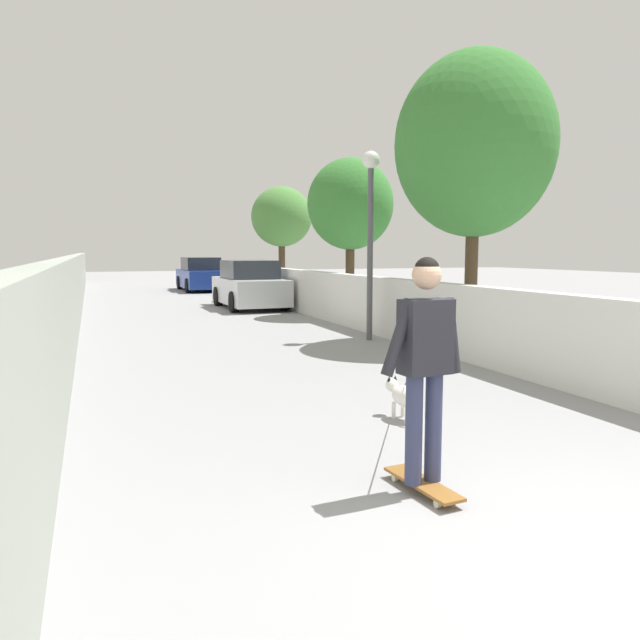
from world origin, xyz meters
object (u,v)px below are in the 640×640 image
at_px(tree_right_distant, 282,217).
at_px(person_skateboarder, 425,352).
at_px(car_far, 201,275).
at_px(tree_right_far, 475,145).
at_px(skateboard, 423,484).
at_px(car_near, 250,286).
at_px(tree_right_near, 350,205).
at_px(lamp_post, 370,210).
at_px(dog, 403,395).

bearing_deg(tree_right_distant, person_skateboarder, 166.22).
relative_size(tree_right_distant, car_far, 0.96).
distance_m(tree_right_far, skateboard, 8.76).
relative_size(tree_right_far, car_far, 1.30).
bearing_deg(person_skateboarder, tree_right_distant, -13.78).
height_order(tree_right_far, car_near, tree_right_far).
bearing_deg(tree_right_near, tree_right_distant, 1.50).
relative_size(tree_right_near, tree_right_far, 0.78).
relative_size(tree_right_near, car_far, 1.01).
bearing_deg(car_near, car_far, -0.00).
bearing_deg(tree_right_distant, lamp_post, 172.80).
distance_m(tree_right_distant, car_far, 7.28).
bearing_deg(skateboard, tree_right_near, -20.97).
height_order(tree_right_far, lamp_post, tree_right_far).
bearing_deg(tree_right_far, lamp_post, 57.18).
height_order(tree_right_distant, lamp_post, tree_right_distant).
distance_m(person_skateboarder, car_far, 24.54).
bearing_deg(dog, tree_right_far, -41.33).
bearing_deg(tree_right_near, person_skateboarder, 159.03).
distance_m(tree_right_far, lamp_post, 2.35).
xyz_separation_m(tree_right_far, car_near, (8.83, 2.30, -3.16)).
xyz_separation_m(tree_right_far, skateboard, (-6.30, 4.75, -3.81)).
xyz_separation_m(tree_right_near, lamp_post, (-4.40, 1.47, -0.45)).
xyz_separation_m(tree_right_far, dog, (-4.46, 3.92, -3.60)).
relative_size(tree_right_distant, car_near, 1.07).
distance_m(tree_right_near, car_far, 13.01).
xyz_separation_m(skateboard, person_skateboarder, (0.00, 0.00, 1.02)).
bearing_deg(tree_right_near, car_far, 9.33).
distance_m(dog, car_far, 22.64).
bearing_deg(tree_right_far, dog, 138.67).
bearing_deg(tree_right_near, car_near, 31.86).
bearing_deg(person_skateboarder, tree_right_far, -37.01).
bearing_deg(person_skateboarder, car_far, -5.73).
bearing_deg(tree_right_distant, car_far, 16.15).
relative_size(person_skateboarder, car_far, 0.39).
relative_size(dog, car_far, 0.49).
height_order(person_skateboarder, car_far, person_skateboarder).
height_order(lamp_post, car_near, lamp_post).
height_order(tree_right_distant, car_near, tree_right_distant).
distance_m(lamp_post, skateboard, 8.41).
relative_size(tree_right_far, lamp_post, 1.47).
xyz_separation_m(lamp_post, car_far, (17.02, 0.60, -1.96)).
height_order(tree_right_near, lamp_post, tree_right_near).
relative_size(dog, car_near, 0.55).
bearing_deg(car_far, dog, 175.88).
bearing_deg(skateboard, lamp_post, -22.41).
bearing_deg(lamp_post, dog, 158.19).
height_order(skateboard, car_near, car_near).
xyz_separation_m(skateboard, dog, (1.84, -0.82, 0.21)).
bearing_deg(lamp_post, tree_right_distant, -7.20).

